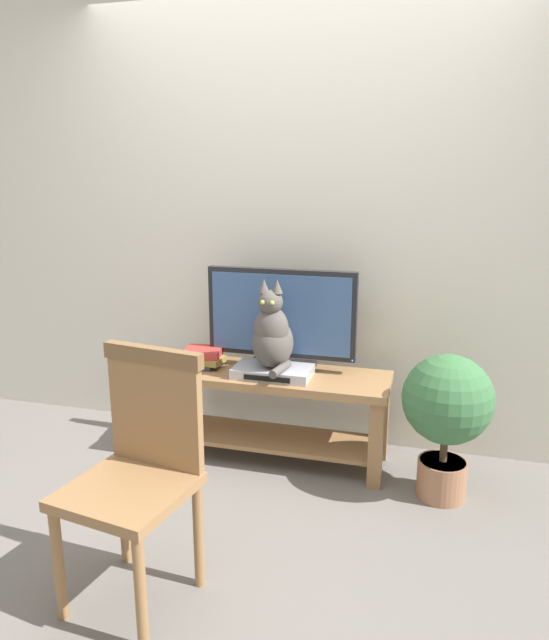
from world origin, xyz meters
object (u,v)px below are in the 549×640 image
object	(u,v)px
book_stack	(202,357)
cat	(272,335)
tv_stand	(277,401)
wooden_chair	(140,459)
media_box	(273,371)
tv	(281,318)
potted_plant	(447,410)

from	to	relation	value
book_stack	cat	bearing A→B (deg)	-9.81
tv_stand	book_stack	size ratio (longest dim) A/B	4.97
wooden_chair	media_box	bearing A→B (deg)	79.83
wooden_chair	book_stack	world-z (taller)	wooden_chair
cat	book_stack	xyz separation A→B (m)	(-0.43, 0.07, -0.18)
tv	wooden_chair	size ratio (longest dim) A/B	0.87
cat	wooden_chair	bearing A→B (deg)	-100.35
tv	potted_plant	world-z (taller)	tv
tv	media_box	bearing A→B (deg)	-93.29
media_box	book_stack	world-z (taller)	book_stack
wooden_chair	potted_plant	xyz separation A→B (m)	(1.10, 0.99, -0.08)
media_box	potted_plant	xyz separation A→B (m)	(0.90, -0.11, -0.07)
book_stack	potted_plant	bearing A→B (deg)	-7.46
tv	wooden_chair	distance (m)	1.29
wooden_chair	book_stack	xyz separation A→B (m)	(-0.23, 1.16, 0.01)
tv	potted_plant	bearing A→B (deg)	-15.94
cat	potted_plant	bearing A→B (deg)	-6.33
cat	potted_plant	distance (m)	0.95
wooden_chair	cat	bearing A→B (deg)	79.65
tv_stand	media_box	size ratio (longest dim) A/B	2.96
tv_stand	wooden_chair	bearing A→B (deg)	-100.09
media_box	cat	size ratio (longest dim) A/B	0.86
tv	media_box	world-z (taller)	tv
cat	potted_plant	xyz separation A→B (m)	(0.90, -0.10, -0.28)
tv_stand	wooden_chair	size ratio (longest dim) A/B	1.29
book_stack	potted_plant	world-z (taller)	potted_plant
book_stack	media_box	bearing A→B (deg)	-7.97
wooden_chair	potted_plant	size ratio (longest dim) A/B	1.29
tv_stand	tv	distance (m)	0.46
cat	media_box	bearing A→B (deg)	94.11
tv_stand	media_box	xyz separation A→B (m)	(-0.01, -0.05, 0.19)
media_box	potted_plant	distance (m)	0.91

